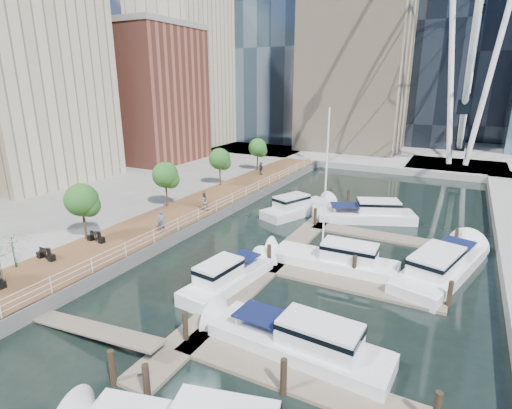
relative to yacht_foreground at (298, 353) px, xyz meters
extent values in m
plane|color=black|center=(-8.53, 0.14, 0.00)|extent=(520.00, 520.00, 0.00)
cube|color=brown|center=(-17.53, 15.14, 0.50)|extent=(6.00, 60.00, 1.00)
cube|color=#595954|center=(-14.53, 15.14, 0.50)|extent=(0.25, 60.00, 1.00)
cube|color=gray|center=(-44.53, 15.14, 0.50)|extent=(48.00, 90.00, 1.00)
cube|color=gray|center=(-8.53, 102.14, 0.50)|extent=(200.00, 114.00, 1.00)
cube|color=gray|center=(5.47, 52.14, 0.50)|extent=(14.00, 12.00, 1.00)
cube|color=#6D6051|center=(-5.53, 10.14, 0.10)|extent=(2.00, 32.00, 0.20)
cube|color=#6D6051|center=(0.47, -1.86, 0.10)|extent=(12.00, 2.00, 0.20)
cube|color=#6D6051|center=(0.47, 8.14, 0.10)|extent=(12.00, 2.00, 0.20)
cube|color=#6D6051|center=(0.47, 18.14, 0.10)|extent=(12.00, 2.00, 0.20)
cube|color=#BCAD8E|center=(-42.53, 16.14, 14.00)|extent=(14.00, 16.00, 26.00)
cube|color=brown|center=(-38.53, 34.14, 11.00)|extent=(12.00, 14.00, 20.00)
cube|color=#BCAD8E|center=(-44.53, 50.14, 15.00)|extent=(14.00, 16.00, 28.00)
cylinder|color=white|center=(2.97, 52.14, 14.00)|extent=(0.80, 0.80, 26.00)
cylinder|color=white|center=(7.97, 52.14, 14.00)|extent=(0.80, 0.80, 26.00)
cylinder|color=#3F2B1C|center=(-19.93, 4.14, 2.20)|extent=(0.20, 0.20, 2.40)
sphere|color=#265B1E|center=(-19.93, 4.14, 4.30)|extent=(2.60, 2.60, 2.60)
cylinder|color=#3F2B1C|center=(-19.93, 14.14, 2.20)|extent=(0.20, 0.20, 2.40)
sphere|color=#265B1E|center=(-19.93, 14.14, 4.30)|extent=(2.60, 2.60, 2.60)
cylinder|color=#3F2B1C|center=(-19.93, 24.14, 2.20)|extent=(0.20, 0.20, 2.40)
sphere|color=#265B1E|center=(-19.93, 24.14, 4.30)|extent=(2.60, 2.60, 2.60)
cylinder|color=#3F2B1C|center=(-19.93, 34.14, 2.20)|extent=(0.20, 0.20, 2.40)
sphere|color=#265B1E|center=(-19.93, 34.14, 4.30)|extent=(2.60, 2.60, 2.60)
imported|color=#4D5167|center=(-15.52, 8.13, 1.97)|extent=(0.83, 0.69, 1.94)
imported|color=#7B5F55|center=(-15.82, 14.73, 1.96)|extent=(1.08, 1.17, 1.92)
imported|color=#2C2F38|center=(-18.16, 31.70, 1.89)|extent=(1.13, 0.86, 1.78)
imported|color=#0F3910|center=(-19.95, -1.71, 2.15)|extent=(3.20, 3.23, 2.30)
camera|label=1|loc=(6.01, -16.06, 13.02)|focal=28.00mm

